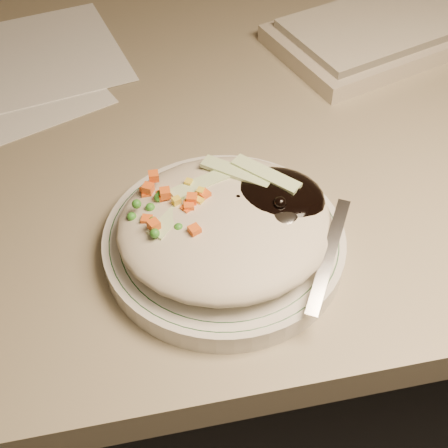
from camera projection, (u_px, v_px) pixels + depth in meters
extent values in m
cube|color=gray|center=(262.00, 124.00, 0.74)|extent=(1.40, 0.70, 0.04)
cylinder|color=silver|center=(224.00, 243.00, 0.57)|extent=(0.22, 0.22, 0.02)
torus|color=#144723|center=(224.00, 236.00, 0.57)|extent=(0.21, 0.21, 0.00)
torus|color=#144723|center=(224.00, 236.00, 0.57)|extent=(0.19, 0.19, 0.00)
ellipsoid|color=#B5AB93|center=(225.00, 225.00, 0.55)|extent=(0.19, 0.18, 0.04)
ellipsoid|color=black|center=(271.00, 202.00, 0.56)|extent=(0.10, 0.09, 0.03)
ellipsoid|color=orange|center=(171.00, 215.00, 0.56)|extent=(0.08, 0.08, 0.02)
sphere|color=black|center=(238.00, 200.00, 0.55)|extent=(0.01, 0.01, 0.01)
sphere|color=black|center=(268.00, 191.00, 0.56)|extent=(0.01, 0.01, 0.01)
sphere|color=black|center=(295.00, 190.00, 0.55)|extent=(0.01, 0.01, 0.01)
sphere|color=black|center=(283.00, 186.00, 0.57)|extent=(0.01, 0.01, 0.01)
sphere|color=black|center=(280.00, 203.00, 0.54)|extent=(0.01, 0.01, 0.01)
sphere|color=black|center=(267.00, 197.00, 0.55)|extent=(0.01, 0.01, 0.01)
sphere|color=black|center=(276.00, 187.00, 0.56)|extent=(0.01, 0.01, 0.01)
cube|color=orange|center=(165.00, 193.00, 0.54)|extent=(0.01, 0.01, 0.01)
cube|color=orange|center=(187.00, 217.00, 0.54)|extent=(0.01, 0.01, 0.01)
cube|color=orange|center=(148.00, 188.00, 0.56)|extent=(0.01, 0.01, 0.01)
cube|color=orange|center=(192.00, 199.00, 0.54)|extent=(0.01, 0.01, 0.01)
cube|color=orange|center=(189.00, 207.00, 0.54)|extent=(0.01, 0.01, 0.01)
cube|color=orange|center=(146.00, 192.00, 0.56)|extent=(0.01, 0.01, 0.01)
cube|color=orange|center=(162.00, 196.00, 0.55)|extent=(0.01, 0.01, 0.01)
cube|color=orange|center=(187.00, 210.00, 0.54)|extent=(0.01, 0.01, 0.01)
cube|color=orange|center=(204.00, 195.00, 0.55)|extent=(0.01, 0.01, 0.01)
cube|color=orange|center=(154.00, 176.00, 0.56)|extent=(0.01, 0.01, 0.01)
cube|color=orange|center=(154.00, 225.00, 0.52)|extent=(0.01, 0.01, 0.01)
cube|color=orange|center=(195.00, 231.00, 0.52)|extent=(0.01, 0.01, 0.01)
cube|color=orange|center=(147.00, 221.00, 0.54)|extent=(0.01, 0.01, 0.01)
cube|color=orange|center=(147.00, 195.00, 0.56)|extent=(0.01, 0.01, 0.01)
sphere|color=#388C28|center=(187.00, 203.00, 0.55)|extent=(0.01, 0.01, 0.01)
sphere|color=#388C28|center=(155.00, 233.00, 0.52)|extent=(0.01, 0.01, 0.01)
sphere|color=#388C28|center=(150.00, 207.00, 0.54)|extent=(0.01, 0.01, 0.01)
sphere|color=#388C28|center=(137.00, 204.00, 0.54)|extent=(0.01, 0.01, 0.01)
sphere|color=#388C28|center=(183.00, 200.00, 0.55)|extent=(0.01, 0.01, 0.01)
sphere|color=#388C28|center=(196.00, 228.00, 0.53)|extent=(0.01, 0.01, 0.01)
sphere|color=#388C28|center=(171.00, 212.00, 0.55)|extent=(0.01, 0.01, 0.01)
sphere|color=#388C28|center=(166.00, 229.00, 0.53)|extent=(0.01, 0.01, 0.01)
sphere|color=#388C28|center=(132.00, 217.00, 0.54)|extent=(0.01, 0.01, 0.01)
sphere|color=#388C28|center=(161.00, 195.00, 0.55)|extent=(0.01, 0.01, 0.01)
sphere|color=#388C28|center=(159.00, 197.00, 0.55)|extent=(0.01, 0.01, 0.01)
sphere|color=#388C28|center=(153.00, 221.00, 0.53)|extent=(0.01, 0.01, 0.01)
sphere|color=#388C28|center=(179.00, 228.00, 0.53)|extent=(0.01, 0.01, 0.01)
sphere|color=#388C28|center=(205.00, 185.00, 0.57)|extent=(0.01, 0.01, 0.01)
cube|color=yellow|center=(181.00, 201.00, 0.55)|extent=(0.01, 0.01, 0.01)
cube|color=yellow|center=(199.00, 202.00, 0.54)|extent=(0.01, 0.01, 0.01)
cube|color=yellow|center=(169.00, 200.00, 0.55)|extent=(0.01, 0.01, 0.01)
cube|color=yellow|center=(176.00, 201.00, 0.54)|extent=(0.01, 0.01, 0.01)
cube|color=yellow|center=(171.00, 214.00, 0.54)|extent=(0.01, 0.01, 0.01)
cube|color=yellow|center=(200.00, 192.00, 0.55)|extent=(0.01, 0.01, 0.01)
cube|color=yellow|center=(189.00, 183.00, 0.56)|extent=(0.01, 0.01, 0.01)
cube|color=yellow|center=(182.00, 213.00, 0.55)|extent=(0.01, 0.01, 0.01)
cube|color=#B2D18C|center=(205.00, 182.00, 0.56)|extent=(0.07, 0.04, 0.00)
cube|color=#B2D18C|center=(237.00, 172.00, 0.57)|extent=(0.06, 0.05, 0.00)
cube|color=#B2D18C|center=(178.00, 212.00, 0.54)|extent=(0.06, 0.06, 0.00)
cube|color=#B2D18C|center=(266.00, 174.00, 0.56)|extent=(0.06, 0.06, 0.00)
ellipsoid|color=silver|center=(281.00, 212.00, 0.54)|extent=(0.05, 0.06, 0.01)
cube|color=silver|center=(329.00, 256.00, 0.52)|extent=(0.07, 0.10, 0.03)
cube|color=#B8AC97|center=(434.00, 17.00, 0.85)|extent=(0.49, 0.30, 0.02)
cube|color=beige|center=(437.00, 5.00, 0.84)|extent=(0.46, 0.27, 0.01)
cube|color=white|center=(1.00, 64.00, 0.79)|extent=(0.34, 0.27, 0.00)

